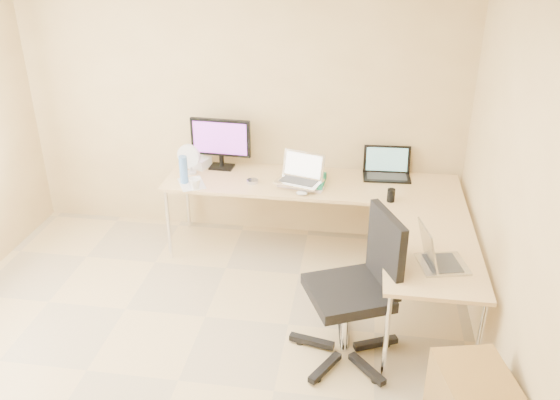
# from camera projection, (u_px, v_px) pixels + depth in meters

# --- Properties ---
(floor) EXTENTS (4.50, 4.50, 0.00)m
(floor) POSITION_uv_depth(u_px,v_px,m) (178.00, 381.00, 4.04)
(floor) COLOR tan
(floor) RESTS_ON ground
(wall_back) EXTENTS (4.50, 0.00, 4.50)m
(wall_back) POSITION_uv_depth(u_px,v_px,m) (240.00, 104.00, 5.46)
(wall_back) COLOR tan
(wall_back) RESTS_ON ground
(wall_right) EXTENTS (0.00, 4.50, 4.50)m
(wall_right) POSITION_uv_depth(u_px,v_px,m) (530.00, 241.00, 3.19)
(wall_right) COLOR tan
(wall_right) RESTS_ON ground
(desk_main) EXTENTS (2.65, 0.70, 0.73)m
(desk_main) POSITION_uv_depth(u_px,v_px,m) (310.00, 218.00, 5.42)
(desk_main) COLOR tan
(desk_main) RESTS_ON ground
(desk_return) EXTENTS (0.70, 1.30, 0.73)m
(desk_return) POSITION_uv_depth(u_px,v_px,m) (425.00, 288.00, 4.41)
(desk_return) COLOR tan
(desk_return) RESTS_ON ground
(monitor) EXTENTS (0.58, 0.21, 0.49)m
(monitor) POSITION_uv_depth(u_px,v_px,m) (221.00, 144.00, 5.45)
(monitor) COLOR black
(monitor) RESTS_ON desk_main
(book_stack) EXTENTS (0.25, 0.33, 0.05)m
(book_stack) POSITION_uv_depth(u_px,v_px,m) (311.00, 181.00, 5.22)
(book_stack) COLOR #198060
(book_stack) RESTS_ON desk_main
(laptop_center) EXTENTS (0.45, 0.39, 0.25)m
(laptop_center) POSITION_uv_depth(u_px,v_px,m) (299.00, 169.00, 5.07)
(laptop_center) COLOR silver
(laptop_center) RESTS_ON desk_main
(laptop_black) EXTENTS (0.44, 0.34, 0.27)m
(laptop_black) POSITION_uv_depth(u_px,v_px,m) (388.00, 164.00, 5.29)
(laptop_black) COLOR black
(laptop_black) RESTS_ON desk_main
(keyboard) EXTENTS (0.43, 0.20, 0.02)m
(keyboard) POSITION_uv_depth(u_px,v_px,m) (301.00, 187.00, 5.14)
(keyboard) COLOR silver
(keyboard) RESTS_ON desk_main
(mouse) EXTENTS (0.10, 0.07, 0.04)m
(mouse) POSITION_uv_depth(u_px,v_px,m) (302.00, 193.00, 5.01)
(mouse) COLOR silver
(mouse) RESTS_ON desk_main
(mug) EXTENTS (0.12, 0.12, 0.10)m
(mug) POSITION_uv_depth(u_px,v_px,m) (195.00, 184.00, 5.11)
(mug) COLOR white
(mug) RESTS_ON desk_main
(cd_stack) EXTENTS (0.13, 0.13, 0.03)m
(cd_stack) POSITION_uv_depth(u_px,v_px,m) (252.00, 181.00, 5.24)
(cd_stack) COLOR silver
(cd_stack) RESTS_ON desk_main
(water_bottle) EXTENTS (0.09, 0.09, 0.26)m
(water_bottle) POSITION_uv_depth(u_px,v_px,m) (184.00, 170.00, 5.18)
(water_bottle) COLOR #4875B5
(water_bottle) RESTS_ON desk_main
(papers) EXTENTS (0.32, 0.36, 0.01)m
(papers) POSITION_uv_depth(u_px,v_px,m) (192.00, 184.00, 5.22)
(papers) COLOR silver
(papers) RESTS_ON desk_main
(white_box) EXTENTS (0.28, 0.24, 0.09)m
(white_box) POSITION_uv_depth(u_px,v_px,m) (196.00, 162.00, 5.57)
(white_box) COLOR white
(white_box) RESTS_ON desk_main
(desk_fan) EXTENTS (0.24, 0.24, 0.27)m
(desk_fan) POSITION_uv_depth(u_px,v_px,m) (190.00, 160.00, 5.37)
(desk_fan) COLOR silver
(desk_fan) RESTS_ON desk_main
(black_cup) EXTENTS (0.09, 0.09, 0.11)m
(black_cup) POSITION_uv_depth(u_px,v_px,m) (391.00, 195.00, 4.88)
(black_cup) COLOR black
(black_cup) RESTS_ON desk_main
(laptop_return) EXTENTS (0.43, 0.37, 0.25)m
(laptop_return) POSITION_uv_depth(u_px,v_px,m) (444.00, 250.00, 3.96)
(laptop_return) COLOR #B0B0B0
(laptop_return) RESTS_ON desk_return
(office_chair) EXTENTS (0.90, 0.90, 1.13)m
(office_chair) POSITION_uv_depth(u_px,v_px,m) (347.00, 298.00, 4.07)
(office_chair) COLOR black
(office_chair) RESTS_ON ground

